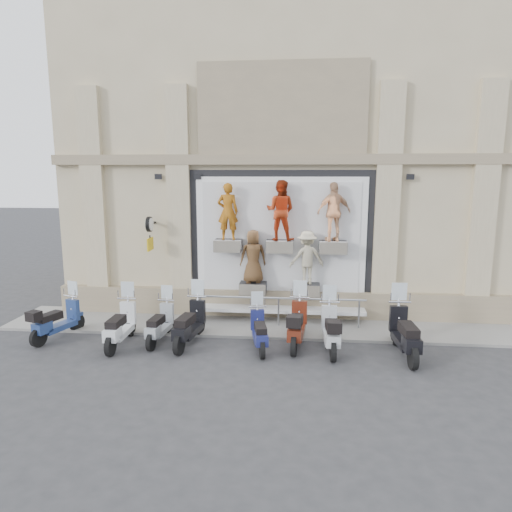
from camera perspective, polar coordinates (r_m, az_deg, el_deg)
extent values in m
plane|color=#303033|center=(11.64, 2.32, -12.21)|extent=(90.00, 90.00, 0.00)
cube|color=gray|center=(13.58, 2.83, -8.66)|extent=(16.00, 2.20, 0.08)
cube|color=black|center=(13.85, 3.08, 1.78)|extent=(5.60, 0.10, 4.30)
cube|color=white|center=(13.79, 3.07, 1.75)|extent=(5.10, 0.06, 3.90)
cube|color=white|center=(13.76, 3.07, 1.72)|extent=(4.70, 0.04, 3.60)
cube|color=white|center=(13.89, 2.93, -6.57)|extent=(5.10, 0.75, 0.10)
cube|color=#28282B|center=(13.65, -3.50, 1.33)|extent=(0.80, 0.50, 0.35)
imported|color=#B66716|center=(13.53, -3.55, 5.57)|extent=(0.64, 0.45, 1.68)
cube|color=#28282B|center=(13.50, 3.01, 1.23)|extent=(0.80, 0.50, 0.35)
imported|color=maroon|center=(13.37, 3.06, 5.70)|extent=(0.97, 0.82, 1.76)
cube|color=#28282B|center=(13.52, 9.59, 1.12)|extent=(0.80, 0.50, 0.35)
imported|color=#E1AA7D|center=(13.40, 9.72, 5.47)|extent=(1.08, 0.70, 1.71)
cube|color=#28282B|center=(13.82, -0.36, -4.04)|extent=(0.80, 0.50, 0.35)
imported|color=brown|center=(13.61, -0.37, -0.05)|extent=(0.88, 0.67, 1.61)
cube|color=#28282B|center=(13.76, 6.30, -4.18)|extent=(0.80, 0.50, 0.35)
imported|color=beige|center=(13.55, 6.38, -0.20)|extent=(1.13, 0.80, 1.59)
cube|color=black|center=(14.25, -12.84, 4.01)|extent=(0.06, 0.56, 0.06)
cylinder|color=black|center=(14.00, -13.19, 3.88)|extent=(0.10, 0.46, 0.46)
cube|color=gold|center=(14.08, -13.09, 1.46)|extent=(0.04, 0.50, 0.38)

